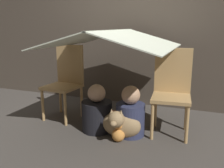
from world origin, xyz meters
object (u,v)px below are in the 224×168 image
person_front (97,112)px  person_second (130,115)px  chair_left (66,79)px  dog (120,124)px  chair_right (172,89)px

person_front → person_second: (0.40, 0.03, 0.01)m
chair_left → dog: bearing=-17.2°
person_front → dog: (0.33, -0.11, -0.05)m
chair_right → person_second: 0.55m
chair_left → person_second: (0.97, -0.25, -0.28)m
person_second → dog: bearing=-117.9°
chair_right → person_front: 0.90m
chair_right → chair_left: bearing=174.0°
person_front → chair_left: bearing=154.4°
person_front → person_second: person_second is taller
chair_left → chair_right: size_ratio=1.00×
chair_left → chair_right: same height
chair_left → person_front: 0.70m
chair_right → person_front: (-0.80, -0.28, -0.30)m
chair_right → person_front: chair_right is taller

